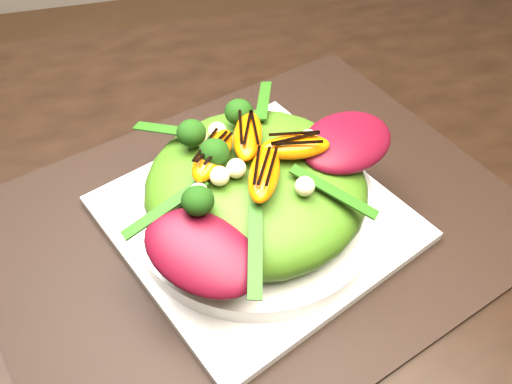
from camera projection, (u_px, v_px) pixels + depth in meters
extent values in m
cube|color=black|center=(288.00, 275.00, 0.51)|extent=(1.60, 0.90, 0.75)
cube|color=black|center=(256.00, 222.00, 0.53)|extent=(0.59, 0.51, 0.00)
cube|color=silver|center=(256.00, 218.00, 0.52)|extent=(0.33, 0.33, 0.01)
cylinder|color=silver|center=(256.00, 209.00, 0.51)|extent=(0.26, 0.26, 0.02)
ellipsoid|color=#3E6713|center=(256.00, 186.00, 0.49)|extent=(0.23, 0.23, 0.07)
ellipsoid|color=#480713|center=(347.00, 142.00, 0.49)|extent=(0.12, 0.10, 0.02)
ellipsoid|color=#DD5503|center=(245.00, 150.00, 0.46)|extent=(0.07, 0.05, 0.02)
sphere|color=black|center=(178.00, 138.00, 0.47)|extent=(0.05, 0.05, 0.04)
sphere|color=#C2AF89|center=(308.00, 194.00, 0.44)|extent=(0.02, 0.02, 0.02)
cube|color=black|center=(245.00, 142.00, 0.46)|extent=(0.04, 0.02, 0.00)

